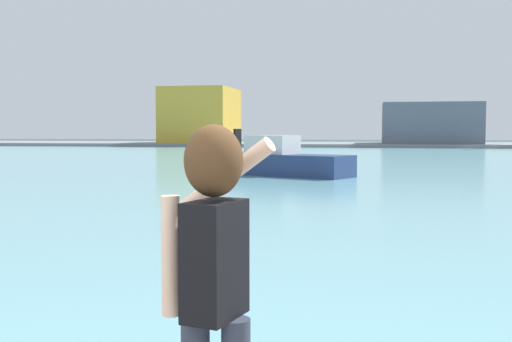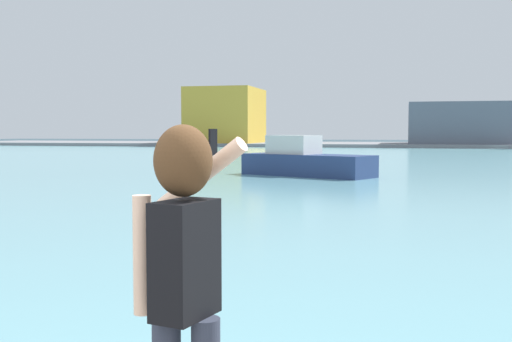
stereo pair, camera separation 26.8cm
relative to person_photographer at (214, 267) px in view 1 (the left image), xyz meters
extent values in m
plane|color=#334751|center=(-0.58, 49.04, -1.60)|extent=(220.00, 220.00, 0.00)
cube|color=#6BA8B2|center=(-0.58, 51.04, -1.59)|extent=(140.00, 100.00, 0.02)
cube|color=gray|center=(-0.58, 91.04, -1.36)|extent=(140.00, 20.00, 0.47)
cube|color=black|center=(0.01, 0.00, 0.03)|extent=(0.27, 0.38, 0.56)
sphere|color=#E0B293|center=(0.01, 0.00, 0.49)|extent=(0.22, 0.22, 0.22)
ellipsoid|color=#472D19|center=(0.01, -0.02, 0.50)|extent=(0.28, 0.26, 0.34)
cylinder|color=#E0B293|center=(-0.21, 0.00, 0.04)|extent=(0.09, 0.09, 0.58)
cylinder|color=#E0B293|center=(0.01, 0.22, 0.41)|extent=(0.53, 0.20, 0.40)
cube|color=black|center=(0.04, 0.34, 0.58)|extent=(0.03, 0.07, 0.14)
cube|color=navy|center=(-3.74, 27.68, -1.05)|extent=(7.03, 4.90, 1.07)
cube|color=silver|center=(-4.50, 28.04, -0.04)|extent=(2.84, 2.52, 0.94)
cube|color=gold|center=(-25.88, 88.31, 3.00)|extent=(10.00, 11.90, 8.26)
cube|color=slate|center=(7.95, 89.72, 1.72)|extent=(13.30, 13.81, 5.70)
camera|label=1|loc=(0.76, -2.80, 0.64)|focal=43.39mm
camera|label=2|loc=(1.02, -2.75, 0.64)|focal=43.39mm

